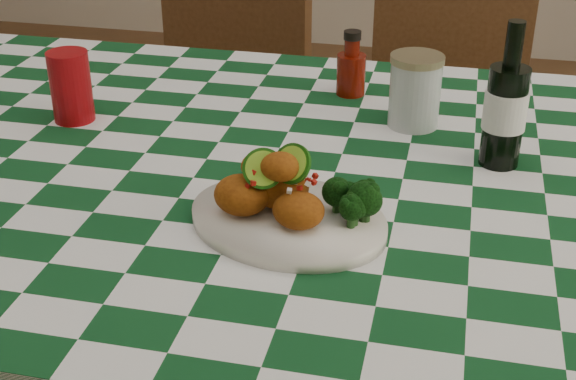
% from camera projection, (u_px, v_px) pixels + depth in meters
% --- Properties ---
extents(dining_table, '(1.66, 1.06, 0.79)m').
position_uv_depth(dining_table, '(272.00, 363.00, 1.42)').
color(dining_table, '#0E3F1B').
rests_on(dining_table, ground).
extents(plate, '(0.33, 0.28, 0.02)m').
position_uv_depth(plate, '(288.00, 220.00, 1.07)').
color(plate, silver).
rests_on(plate, dining_table).
extents(fried_chicken_pile, '(0.14, 0.10, 0.09)m').
position_uv_depth(fried_chicken_pile, '(282.00, 184.00, 1.05)').
color(fried_chicken_pile, '#8F450D').
rests_on(fried_chicken_pile, plate).
extents(broccoli_side, '(0.07, 0.07, 0.05)m').
position_uv_depth(broccoli_side, '(354.00, 200.00, 1.05)').
color(broccoli_side, black).
rests_on(broccoli_side, plate).
extents(red_tumbler, '(0.09, 0.09, 0.12)m').
position_uv_depth(red_tumbler, '(71.00, 87.00, 1.37)').
color(red_tumbler, maroon).
rests_on(red_tumbler, dining_table).
extents(ketchup_bottle, '(0.06, 0.06, 0.12)m').
position_uv_depth(ketchup_bottle, '(351.00, 63.00, 1.47)').
color(ketchup_bottle, '#5A0E04').
rests_on(ketchup_bottle, dining_table).
extents(mason_jar, '(0.11, 0.11, 0.12)m').
position_uv_depth(mason_jar, '(415.00, 91.00, 1.35)').
color(mason_jar, '#B2BCBA').
rests_on(mason_jar, dining_table).
extents(beer_bottle, '(0.07, 0.07, 0.23)m').
position_uv_depth(beer_bottle, '(507.00, 95.00, 1.19)').
color(beer_bottle, black).
rests_on(beer_bottle, dining_table).
extents(wooden_chair_left, '(0.53, 0.55, 0.95)m').
position_uv_depth(wooden_chair_left, '(200.00, 134.00, 2.09)').
color(wooden_chair_left, '#472814').
rests_on(wooden_chair_left, ground).
extents(wooden_chair_right, '(0.43, 0.45, 0.85)m').
position_uv_depth(wooden_chair_right, '(428.00, 177.00, 1.98)').
color(wooden_chair_right, '#472814').
rests_on(wooden_chair_right, ground).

